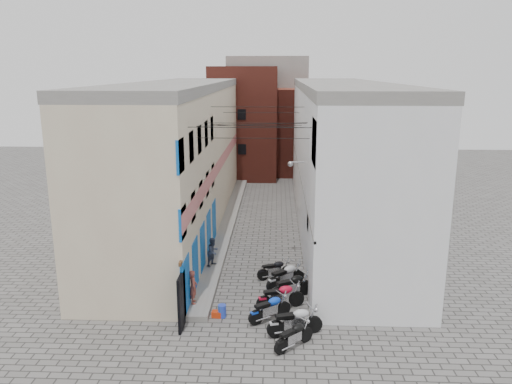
# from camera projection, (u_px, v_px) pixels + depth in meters

# --- Properties ---
(ground) EXTENTS (90.00, 90.00, 0.00)m
(ground) POSITION_uv_depth(u_px,v_px,m) (248.00, 324.00, 19.64)
(ground) COLOR #5D5B58
(ground) RESTS_ON ground
(plinth) EXTENTS (0.90, 26.00, 0.25)m
(plinth) POSITION_uv_depth(u_px,v_px,m) (228.00, 222.00, 32.31)
(plinth) COLOR slate
(plinth) RESTS_ON ground
(building_left) EXTENTS (5.10, 27.00, 9.00)m
(building_left) POSITION_uv_depth(u_px,v_px,m) (181.00, 155.00, 31.34)
(building_left) COLOR #C3AF93
(building_left) RESTS_ON ground
(building_right) EXTENTS (5.94, 26.00, 9.00)m
(building_right) POSITION_uv_depth(u_px,v_px,m) (340.00, 156.00, 30.96)
(building_right) COLOR silver
(building_right) RESTS_ON ground
(building_far_brick_left) EXTENTS (6.00, 6.00, 10.00)m
(building_far_brick_left) POSITION_uv_depth(u_px,v_px,m) (244.00, 123.00, 45.69)
(building_far_brick_left) COLOR maroon
(building_far_brick_left) RESTS_ON ground
(building_far_brick_right) EXTENTS (5.00, 6.00, 8.00)m
(building_far_brick_right) POSITION_uv_depth(u_px,v_px,m) (298.00, 131.00, 47.66)
(building_far_brick_right) COLOR maroon
(building_far_brick_right) RESTS_ON ground
(building_far_concrete) EXTENTS (8.00, 5.00, 11.00)m
(building_far_concrete) POSITION_uv_depth(u_px,v_px,m) (267.00, 112.00, 51.31)
(building_far_concrete) COLOR slate
(building_far_concrete) RESTS_ON ground
(far_shopfront) EXTENTS (2.00, 0.30, 2.40)m
(far_shopfront) POSITION_uv_depth(u_px,v_px,m) (265.00, 169.00, 43.80)
(far_shopfront) COLOR black
(far_shopfront) RESTS_ON ground
(overhead_wires) EXTENTS (5.80, 13.02, 1.32)m
(overhead_wires) POSITION_uv_depth(u_px,v_px,m) (256.00, 122.00, 25.35)
(overhead_wires) COLOR black
(overhead_wires) RESTS_ON ground
(motorcycle_a) EXTENTS (1.74, 1.67, 1.06)m
(motorcycle_a) POSITION_uv_depth(u_px,v_px,m) (294.00, 334.00, 17.82)
(motorcycle_a) COLOR black
(motorcycle_a) RESTS_ON ground
(motorcycle_b) EXTENTS (2.28, 1.25, 1.26)m
(motorcycle_b) POSITION_uv_depth(u_px,v_px,m) (295.00, 320.00, 18.65)
(motorcycle_b) COLOR #B2B2B7
(motorcycle_b) RESTS_ON ground
(motorcycle_c) EXTENTS (1.96, 1.65, 1.14)m
(motorcycle_c) POSITION_uv_depth(u_px,v_px,m) (270.00, 307.00, 19.78)
(motorcycle_c) COLOR blue
(motorcycle_c) RESTS_ON ground
(motorcycle_d) EXTENTS (2.19, 1.31, 1.21)m
(motorcycle_d) POSITION_uv_depth(u_px,v_px,m) (281.00, 295.00, 20.75)
(motorcycle_d) COLOR red
(motorcycle_d) RESTS_ON ground
(motorcycle_e) EXTENTS (2.18, 1.67, 1.24)m
(motorcycle_e) POSITION_uv_depth(u_px,v_px,m) (292.00, 285.00, 21.69)
(motorcycle_e) COLOR black
(motorcycle_e) RESTS_ON ground
(motorcycle_f) EXTENTS (2.11, 1.94, 1.26)m
(motorcycle_f) POSITION_uv_depth(u_px,v_px,m) (286.00, 275.00, 22.72)
(motorcycle_f) COLOR #B2B2B7
(motorcycle_f) RESTS_ON ground
(motorcycle_g) EXTENTS (1.88, 1.19, 1.04)m
(motorcycle_g) POSITION_uv_depth(u_px,v_px,m) (275.00, 268.00, 23.75)
(motorcycle_g) COLOR black
(motorcycle_g) RESTS_ON ground
(person_a) EXTENTS (0.44, 0.58, 1.44)m
(person_a) POSITION_uv_depth(u_px,v_px,m) (193.00, 287.00, 20.68)
(person_a) COLOR brown
(person_a) RESTS_ON plinth
(person_b) EXTENTS (0.83, 0.87, 1.42)m
(person_b) POSITION_uv_depth(u_px,v_px,m) (213.00, 252.00, 24.71)
(person_b) COLOR #353C50
(person_b) RESTS_ON plinth
(water_jug_near) EXTENTS (0.39, 0.39, 0.52)m
(water_jug_near) POSITION_uv_depth(u_px,v_px,m) (222.00, 311.00, 20.11)
(water_jug_near) COLOR blue
(water_jug_near) RESTS_ON ground
(water_jug_far) EXTENTS (0.40, 0.40, 0.52)m
(water_jug_far) POSITION_uv_depth(u_px,v_px,m) (222.00, 311.00, 20.11)
(water_jug_far) COLOR #243DB6
(water_jug_far) RESTS_ON ground
(red_crate) EXTENTS (0.43, 0.35, 0.25)m
(red_crate) POSITION_uv_depth(u_px,v_px,m) (217.00, 314.00, 20.15)
(red_crate) COLOR red
(red_crate) RESTS_ON ground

